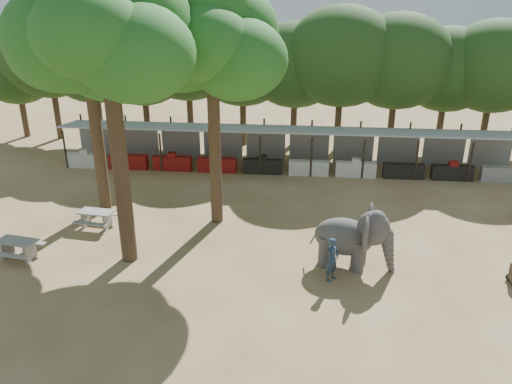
# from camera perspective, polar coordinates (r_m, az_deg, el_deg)

# --- Properties ---
(ground) EXTENTS (100.00, 100.00, 0.00)m
(ground) POSITION_cam_1_polar(r_m,az_deg,el_deg) (18.87, 1.53, -11.54)
(ground) COLOR brown
(ground) RESTS_ON ground
(vendor_stalls) EXTENTS (28.00, 2.99, 2.80)m
(vendor_stalls) POSITION_cam_1_polar(r_m,az_deg,el_deg) (30.94, 3.50, 4.72)
(vendor_stalls) COLOR #989AA0
(vendor_stalls) RESTS_ON ground
(yard_tree_left) EXTENTS (7.10, 6.90, 11.02)m
(yard_tree_left) POSITION_cam_1_polar(r_m,az_deg,el_deg) (25.11, -19.03, 15.88)
(yard_tree_left) COLOR #332316
(yard_tree_left) RESTS_ON ground
(yard_tree_center) EXTENTS (7.10, 6.90, 12.04)m
(yard_tree_center) POSITION_cam_1_polar(r_m,az_deg,el_deg) (19.27, -17.05, 17.52)
(yard_tree_center) COLOR #332316
(yard_tree_center) RESTS_ON ground
(yard_tree_back) EXTENTS (7.10, 6.90, 11.36)m
(yard_tree_back) POSITION_cam_1_polar(r_m,az_deg,el_deg) (22.32, -5.39, 17.16)
(yard_tree_back) COLOR #332316
(yard_tree_back) RESTS_ON ground
(backdrop_trees) EXTENTS (46.46, 5.95, 8.33)m
(backdrop_trees) POSITION_cam_1_polar(r_m,az_deg,el_deg) (35.01, 4.05, 14.05)
(backdrop_trees) COLOR #332316
(backdrop_trees) RESTS_ON ground
(elephant) EXTENTS (3.44, 2.54, 2.56)m
(elephant) POSITION_cam_1_polar(r_m,az_deg,el_deg) (20.37, 11.10, -5.09)
(elephant) COLOR #3D3B3B
(elephant) RESTS_ON ground
(handler) EXTENTS (0.72, 0.77, 1.78)m
(handler) POSITION_cam_1_polar(r_m,az_deg,el_deg) (19.44, 8.71, -7.63)
(handler) COLOR #26384C
(handler) RESTS_ON ground
(picnic_table_near) EXTENTS (1.88, 1.74, 0.83)m
(picnic_table_near) POSITION_cam_1_polar(r_m,az_deg,el_deg) (23.08, -25.56, -5.64)
(picnic_table_near) COLOR gray
(picnic_table_near) RESTS_ON ground
(picnic_table_far) EXTENTS (1.82, 1.67, 0.83)m
(picnic_table_far) POSITION_cam_1_polar(r_m,az_deg,el_deg) (24.63, -17.79, -2.70)
(picnic_table_far) COLOR gray
(picnic_table_far) RESTS_ON ground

